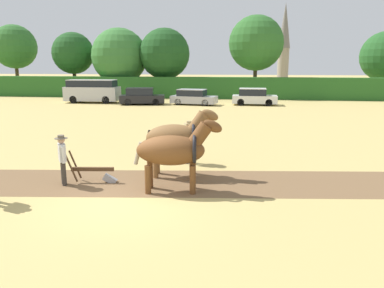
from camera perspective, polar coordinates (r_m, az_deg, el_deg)
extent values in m
plane|color=tan|center=(10.93, -10.08, -8.52)|extent=(240.00, 240.00, 0.00)
cube|color=brown|center=(13.47, -23.02, -5.32)|extent=(30.91, 6.31, 0.01)
cube|color=#286023|center=(41.98, 3.28, 8.55)|extent=(66.37, 1.42, 2.35)
cylinder|color=#4C3823|center=(54.16, -25.07, 9.34)|extent=(0.44, 0.44, 4.39)
sphere|color=#2D6628|center=(54.17, -25.43, 13.25)|extent=(5.50, 5.50, 5.50)
cylinder|color=#4C3823|center=(49.67, -17.43, 9.34)|extent=(0.44, 0.44, 3.66)
sphere|color=#1E4C1E|center=(49.65, -17.67, 13.05)|extent=(5.07, 5.07, 5.07)
cylinder|color=brown|center=(46.51, -10.85, 9.01)|extent=(0.44, 0.44, 2.84)
sphere|color=#387533|center=(46.46, -11.01, 12.99)|extent=(6.60, 6.60, 6.60)
cylinder|color=#4C3823|center=(44.87, -4.13, 9.39)|extent=(0.44, 0.44, 3.31)
sphere|color=#1E4C1E|center=(44.83, -4.20, 13.56)|extent=(5.86, 5.86, 5.86)
cylinder|color=#423323|center=(44.74, 9.57, 9.93)|extent=(0.44, 0.44, 4.38)
sphere|color=#2D6628|center=(44.77, 9.75, 14.92)|extent=(6.24, 6.24, 6.24)
cylinder|color=brown|center=(48.82, 27.04, 8.20)|extent=(0.44, 0.44, 3.09)
cylinder|color=gray|center=(72.94, 13.68, 11.42)|extent=(2.03, 2.03, 6.54)
cone|color=slate|center=(73.24, 13.98, 17.11)|extent=(2.24, 2.24, 7.99)
ellipsoid|color=brown|center=(11.23, -3.29, -0.97)|extent=(2.15, 1.18, 0.90)
cylinder|color=brown|center=(11.67, 0.15, -4.71)|extent=(0.18, 0.18, 0.87)
cylinder|color=brown|center=(11.17, 0.10, -5.49)|extent=(0.18, 0.18, 0.87)
cylinder|color=brown|center=(11.77, -6.40, -4.65)|extent=(0.18, 0.18, 0.87)
cylinder|color=brown|center=(11.27, -6.75, -5.42)|extent=(0.18, 0.18, 0.87)
cylinder|color=brown|center=(11.10, 1.19, 1.36)|extent=(0.82, 0.51, 0.85)
ellipsoid|color=brown|center=(11.06, 3.16, 2.73)|extent=(0.70, 0.34, 0.54)
cube|color=gray|center=(11.07, 2.07, 2.33)|extent=(0.39, 0.12, 0.52)
cylinder|color=gray|center=(11.37, -8.20, -1.41)|extent=(0.31, 0.15, 0.71)
torus|color=black|center=(11.18, 0.39, -0.63)|extent=(0.21, 0.93, 0.92)
ellipsoid|color=brown|center=(12.76, -2.75, 1.00)|extent=(2.01, 1.17, 0.91)
cylinder|color=brown|center=(13.19, 0.06, -2.54)|extent=(0.18, 0.18, 0.95)
cylinder|color=brown|center=(12.68, 0.01, -3.15)|extent=(0.18, 0.18, 0.95)
cylinder|color=brown|center=(13.27, -5.32, -2.51)|extent=(0.18, 0.18, 0.95)
cylinder|color=brown|center=(12.77, -5.58, -3.10)|extent=(0.18, 0.18, 0.95)
cylinder|color=brown|center=(12.65, 0.90, 3.15)|extent=(0.84, 0.52, 0.89)
ellipsoid|color=brown|center=(12.61, 2.75, 4.44)|extent=(0.70, 0.34, 0.54)
cube|color=black|center=(12.62, 1.73, 4.01)|extent=(0.42, 0.13, 0.55)
cylinder|color=black|center=(12.88, -6.79, 0.59)|extent=(0.31, 0.15, 0.71)
torus|color=black|center=(12.72, 0.25, 1.30)|extent=(0.21, 0.93, 0.92)
cube|color=#4C331E|center=(12.67, -14.93, -3.71)|extent=(1.40, 0.26, 0.12)
cube|color=#939399|center=(12.62, -12.39, -5.29)|extent=(0.50, 0.25, 0.39)
cylinder|color=#4C331E|center=(13.01, -17.38, -2.98)|extent=(0.40, 0.10, 0.96)
cylinder|color=#4C331E|center=(12.64, -17.94, -3.45)|extent=(0.40, 0.10, 0.96)
cylinder|color=#38332D|center=(12.80, -19.04, -4.06)|extent=(0.14, 0.14, 0.79)
cylinder|color=#38332D|center=(12.60, -18.93, -4.31)|extent=(0.14, 0.14, 0.79)
cube|color=silver|center=(12.54, -19.20, -1.22)|extent=(0.42, 0.50, 0.56)
sphere|color=tan|center=(12.46, -19.32, 0.54)|extent=(0.21, 0.21, 0.21)
cylinder|color=silver|center=(12.81, -19.32, -1.06)|extent=(0.09, 0.09, 0.53)
cylinder|color=silver|center=(12.27, -19.05, -1.60)|extent=(0.09, 0.09, 0.53)
cylinder|color=#665B4C|center=(12.44, -19.34, 0.83)|extent=(0.41, 0.41, 0.02)
cylinder|color=#665B4C|center=(12.43, -19.36, 1.06)|extent=(0.20, 0.20, 0.10)
cylinder|color=#28334C|center=(14.64, -0.08, -1.33)|extent=(0.14, 0.14, 0.81)
cylinder|color=#28334C|center=(14.53, -0.79, -1.44)|extent=(0.14, 0.14, 0.81)
cube|color=#B7B7BC|center=(14.44, -0.44, 1.29)|extent=(0.49, 0.46, 0.57)
sphere|color=tan|center=(14.37, -0.44, 2.87)|extent=(0.22, 0.22, 0.22)
cylinder|color=#B7B7BC|center=(14.60, 0.50, 1.31)|extent=(0.09, 0.09, 0.54)
cylinder|color=#B7B7BC|center=(14.30, -1.39, 1.08)|extent=(0.09, 0.09, 0.54)
cylinder|color=tan|center=(14.36, -0.44, 3.13)|extent=(0.42, 0.42, 0.02)
cylinder|color=tan|center=(14.35, -0.44, 3.32)|extent=(0.21, 0.21, 0.10)
cube|color=#BCBCC1|center=(38.66, -14.92, 7.42)|extent=(5.33, 2.04, 1.36)
cube|color=black|center=(38.60, -15.01, 8.89)|extent=(4.69, 1.83, 0.63)
cube|color=#BCBCC1|center=(38.59, -15.03, 9.40)|extent=(4.69, 1.83, 0.06)
cylinder|color=black|center=(38.95, -12.16, 6.83)|extent=(0.74, 0.23, 0.74)
cylinder|color=black|center=(37.34, -13.00, 6.57)|extent=(0.74, 0.23, 0.74)
cylinder|color=black|center=(40.12, -16.64, 6.74)|extent=(0.74, 0.23, 0.74)
cylinder|color=black|center=(38.55, -17.63, 6.48)|extent=(0.74, 0.23, 0.74)
cube|color=black|center=(36.08, -7.57, 6.84)|extent=(4.42, 2.53, 0.72)
cube|color=black|center=(36.04, -7.93, 7.89)|extent=(2.75, 2.05, 0.61)
cube|color=black|center=(36.02, -7.94, 8.42)|extent=(2.75, 2.05, 0.06)
cylinder|color=black|center=(36.80, -5.44, 6.64)|extent=(0.64, 0.33, 0.61)
cylinder|color=black|center=(35.22, -5.56, 6.39)|extent=(0.64, 0.33, 0.61)
cylinder|color=black|center=(37.01, -9.46, 6.57)|extent=(0.64, 0.33, 0.61)
cylinder|color=black|center=(35.44, -9.75, 6.31)|extent=(0.64, 0.33, 0.61)
cube|color=#A8A8B2|center=(35.42, 0.30, 6.80)|extent=(4.48, 2.47, 0.67)
cube|color=black|center=(35.43, -0.03, 7.80)|extent=(2.78, 2.00, 0.56)
cube|color=#A8A8B2|center=(35.41, -0.03, 8.30)|extent=(2.78, 2.00, 0.06)
cylinder|color=black|center=(35.82, 2.69, 6.53)|extent=(0.64, 0.32, 0.61)
cylinder|color=black|center=(34.33, 2.03, 6.29)|extent=(0.64, 0.32, 0.61)
cylinder|color=black|center=(36.58, -1.31, 6.66)|extent=(0.64, 0.32, 0.61)
cylinder|color=black|center=(35.12, -2.13, 6.43)|extent=(0.64, 0.32, 0.61)
cube|color=silver|center=(35.75, 9.52, 6.74)|extent=(4.14, 1.85, 0.72)
cube|color=black|center=(35.69, 9.23, 7.81)|extent=(2.49, 1.64, 0.60)
cube|color=silver|center=(35.67, 9.24, 8.34)|extent=(2.49, 1.64, 0.06)
cylinder|color=black|center=(36.58, 11.50, 6.45)|extent=(0.65, 0.23, 0.64)
cylinder|color=black|center=(35.03, 11.62, 6.20)|extent=(0.65, 0.23, 0.64)
cylinder|color=black|center=(36.55, 7.49, 6.58)|extent=(0.65, 0.23, 0.64)
cylinder|color=black|center=(35.00, 7.43, 6.34)|extent=(0.65, 0.23, 0.64)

